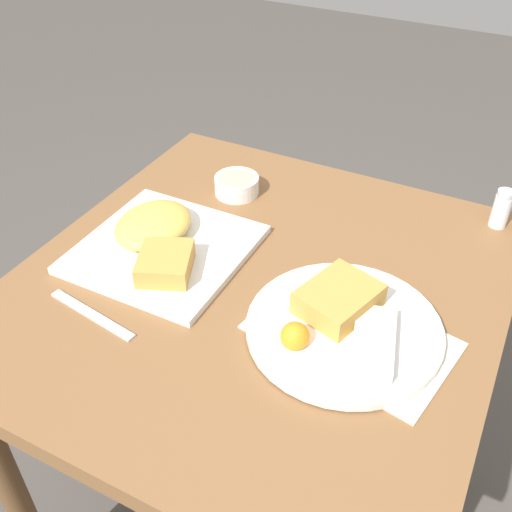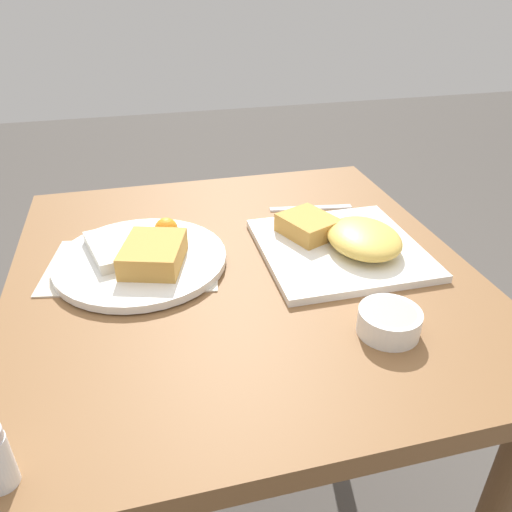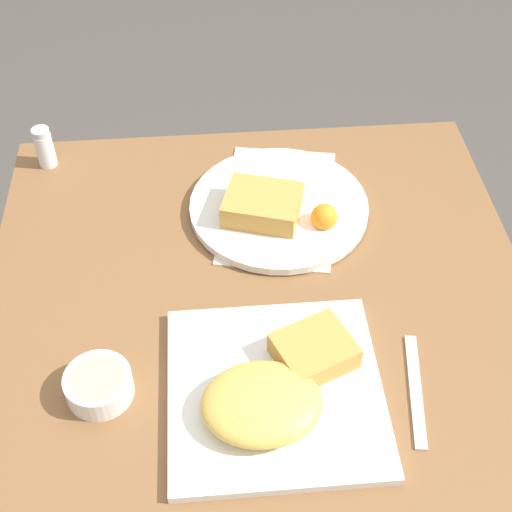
# 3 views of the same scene
# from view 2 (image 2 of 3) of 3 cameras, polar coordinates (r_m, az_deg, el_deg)

# --- Properties ---
(dining_table) EXTENTS (0.84, 0.80, 0.75)m
(dining_table) POSITION_cam_2_polar(r_m,az_deg,el_deg) (0.95, -1.59, -6.58)
(dining_table) COLOR brown
(dining_table) RESTS_ON ground_plane
(menu_card) EXTENTS (0.24, 0.33, 0.00)m
(menu_card) POSITION_cam_2_polar(r_m,az_deg,el_deg) (0.91, -13.79, -0.95)
(menu_card) COLOR beige
(menu_card) RESTS_ON dining_table
(plate_square_near) EXTENTS (0.29, 0.29, 0.06)m
(plate_square_near) POSITION_cam_2_polar(r_m,az_deg,el_deg) (0.93, 10.06, 1.64)
(plate_square_near) COLOR white
(plate_square_near) RESTS_ON dining_table
(plate_oval_far) EXTENTS (0.30, 0.30, 0.05)m
(plate_oval_far) POSITION_cam_2_polar(r_m,az_deg,el_deg) (0.90, -12.87, -0.01)
(plate_oval_far) COLOR white
(plate_oval_far) RESTS_ON menu_card
(sauce_ramekin) EXTENTS (0.09, 0.09, 0.04)m
(sauce_ramekin) POSITION_cam_2_polar(r_m,az_deg,el_deg) (0.75, 14.97, -7.20)
(sauce_ramekin) COLOR white
(sauce_ramekin) RESTS_ON dining_table
(butter_knife) EXTENTS (0.04, 0.18, 0.00)m
(butter_knife) POSITION_cam_2_polar(r_m,az_deg,el_deg) (1.10, 6.28, 5.47)
(butter_knife) COLOR silver
(butter_knife) RESTS_ON dining_table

